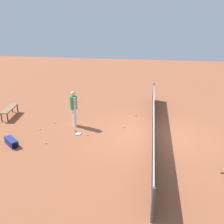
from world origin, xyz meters
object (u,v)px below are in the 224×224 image
object	(u,v)px
player_near_side	(74,106)
courtside_bench	(9,109)
tennis_racket_near_player	(78,133)
equipment_bag	(12,142)
tennis_ball_by_net	(124,127)
tennis_ball_stray_left	(54,123)
tennis_ball_baseline	(46,143)
tennis_ball_near_player	(40,129)
tennis_ball_midcourt	(87,135)
tennis_ball_stray_right	(136,115)

from	to	relation	value
player_near_side	courtside_bench	world-z (taller)	player_near_side
tennis_racket_near_player	equipment_bag	xyz separation A→B (m)	(1.45, -2.33, 0.13)
tennis_ball_by_net	player_near_side	bearing A→B (deg)	-87.14
tennis_ball_stray_left	tennis_ball_baseline	bearing A→B (deg)	11.20
courtside_bench	tennis_ball_by_net	bearing A→B (deg)	85.54
tennis_racket_near_player	courtside_bench	world-z (taller)	courtside_bench
tennis_racket_near_player	tennis_ball_near_player	size ratio (longest dim) A/B	8.60
player_near_side	tennis_ball_midcourt	size ratio (longest dim) A/B	25.76
tennis_racket_near_player	tennis_ball_near_player	bearing A→B (deg)	-94.77
tennis_racket_near_player	equipment_bag	distance (m)	2.75
tennis_ball_baseline	tennis_ball_by_net	bearing A→B (deg)	124.72
tennis_ball_stray_right	tennis_racket_near_player	bearing A→B (deg)	-42.93
tennis_ball_near_player	tennis_ball_baseline	size ratio (longest dim) A/B	1.00
tennis_ball_by_net	tennis_ball_midcourt	bearing A→B (deg)	-54.20
player_near_side	tennis_ball_stray_right	size ratio (longest dim) A/B	25.76
tennis_ball_midcourt	equipment_bag	xyz separation A→B (m)	(1.33, -2.80, 0.11)
tennis_ball_by_net	tennis_ball_baseline	xyz separation A→B (m)	(2.07, -2.99, 0.00)
tennis_ball_midcourt	tennis_ball_baseline	xyz separation A→B (m)	(1.00, -1.51, 0.00)
tennis_ball_by_net	tennis_ball_stray_left	distance (m)	3.40
tennis_ball_stray_left	courtside_bench	xyz separation A→B (m)	(-0.47, -2.58, 0.38)
tennis_ball_stray_left	equipment_bag	world-z (taller)	equipment_bag
tennis_racket_near_player	tennis_ball_midcourt	xyz separation A→B (m)	(0.11, 0.47, 0.02)
tennis_ball_midcourt	tennis_ball_stray_left	bearing A→B (deg)	-118.95
tennis_ball_stray_left	courtside_bench	distance (m)	2.66
tennis_ball_stray_left	courtside_bench	world-z (taller)	courtside_bench
player_near_side	tennis_ball_by_net	world-z (taller)	player_near_side
tennis_ball_baseline	tennis_ball_stray_right	size ratio (longest dim) A/B	1.00
tennis_ball_baseline	player_near_side	bearing A→B (deg)	161.57
player_near_side	tennis_ball_stray_right	distance (m)	3.43
tennis_racket_near_player	tennis_ball_stray_left	world-z (taller)	tennis_ball_stray_left
courtside_bench	equipment_bag	world-z (taller)	courtside_bench
tennis_ball_baseline	courtside_bench	world-z (taller)	courtside_bench
tennis_racket_near_player	player_near_side	bearing A→B (deg)	-155.11
tennis_ball_baseline	tennis_ball_stray_left	world-z (taller)	same
tennis_ball_stray_right	courtside_bench	world-z (taller)	courtside_bench
tennis_ball_near_player	tennis_ball_stray_left	distance (m)	0.89
tennis_ball_by_net	tennis_ball_stray_left	world-z (taller)	same
tennis_ball_baseline	tennis_ball_stray_right	distance (m)	5.05
tennis_ball_baseline	tennis_ball_stray_right	xyz separation A→B (m)	(-3.69, 3.44, 0.00)
tennis_ball_near_player	tennis_ball_by_net	size ratio (longest dim) A/B	1.00
player_near_side	courtside_bench	size ratio (longest dim) A/B	1.10
player_near_side	tennis_ball_midcourt	xyz separation A→B (m)	(0.95, 0.86, -0.98)
tennis_ball_baseline	equipment_bag	bearing A→B (deg)	-75.61
tennis_ball_near_player	tennis_ball_stray_right	bearing A→B (deg)	119.70
tennis_ball_stray_right	equipment_bag	world-z (taller)	equipment_bag
tennis_ball_by_net	courtside_bench	world-z (taller)	courtside_bench
equipment_bag	tennis_racket_near_player	bearing A→B (deg)	121.78
player_near_side	tennis_ball_stray_left	distance (m)	1.44
tennis_racket_near_player	tennis_ball_by_net	size ratio (longest dim) A/B	8.60
tennis_ball_baseline	tennis_ball_stray_left	size ratio (longest dim) A/B	1.00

